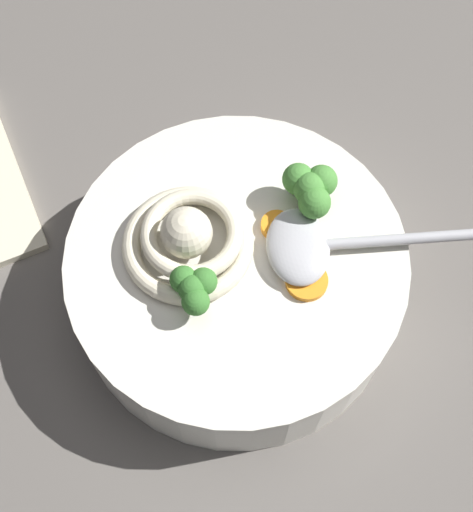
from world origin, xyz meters
The scene contains 8 objects.
table_slab centered at (0.00, 0.00, 1.36)cm, with size 135.40×135.40×2.71cm, color #5B5651.
soup_bowl centered at (-2.58, 0.88, 6.22)cm, with size 24.29×24.29×6.78cm.
noodle_pile centered at (-0.09, 3.02, 10.76)cm, with size 10.11×9.92×4.07cm.
soup_spoon centered at (-5.74, -3.80, 10.29)cm, with size 12.44×16.16×1.60cm.
broccoli_floret_left centered at (-2.53, -5.76, 11.71)cm, with size 4.47×3.85×3.53cm.
broccoli_floret_center centered at (-3.37, 5.09, 11.31)cm, with size 3.66×3.15×2.90cm.
carrot_slice_beside_noodles centered at (-7.14, -1.62, 9.74)cm, with size 2.92×2.92×0.50cm, color orange.
carrot_slice_right centered at (-2.60, -2.75, 9.80)cm, with size 2.27×2.27×0.62cm, color orange.
Camera 1 is at (-19.29, 14.15, 53.04)cm, focal length 48.81 mm.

